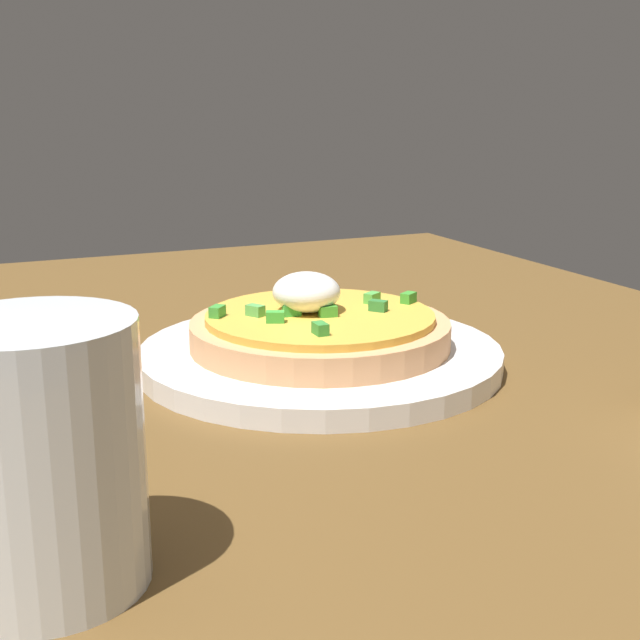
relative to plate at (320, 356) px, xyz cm
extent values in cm
cube|color=brown|center=(-1.15, 3.95, -1.88)|extent=(107.00, 89.04, 2.23)
cylinder|color=white|center=(0.00, 0.00, 0.00)|extent=(26.79, 26.79, 1.54)
cylinder|color=tan|center=(0.00, 0.00, 1.76)|extent=(19.16, 19.16, 1.98)
cylinder|color=gold|center=(0.00, 0.00, 3.02)|extent=(16.86, 16.86, 0.55)
ellipsoid|color=white|center=(0.90, 0.69, 4.76)|extent=(5.01, 5.01, 2.94)
cube|color=green|center=(-0.77, 3.66, 3.69)|extent=(1.23, 1.49, 0.80)
cube|color=green|center=(-1.64, -0.11, 3.69)|extent=(0.97, 1.38, 0.80)
cube|color=#55A950|center=(1.16, 4.61, 3.69)|extent=(1.51, 1.33, 0.80)
cube|color=#348C36|center=(-5.32, 2.34, 3.69)|extent=(1.30, 0.82, 0.80)
cube|color=#317C36|center=(-0.68, -4.20, 3.69)|extent=(1.49, 1.44, 0.80)
cube|color=green|center=(2.00, 7.21, 3.69)|extent=(1.48, 1.46, 0.80)
cube|color=green|center=(0.22, -7.54, 3.69)|extent=(1.37, 1.51, 0.80)
cube|color=#2F8C29|center=(2.13, -1.42, 3.69)|extent=(1.37, 0.95, 0.80)
cube|color=#4EAD46|center=(1.32, -4.96, 3.69)|extent=(1.35, 1.51, 0.80)
cube|color=green|center=(0.12, 2.20, 3.69)|extent=(0.99, 1.39, 0.80)
cylinder|color=silver|center=(-22.30, 22.08, 4.82)|extent=(8.31, 8.31, 11.18)
cylinder|color=#AF5B1A|center=(-22.30, 22.08, 2.62)|extent=(7.31, 7.31, 5.97)
camera|label=1|loc=(-55.80, 24.71, 18.70)|focal=48.24mm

